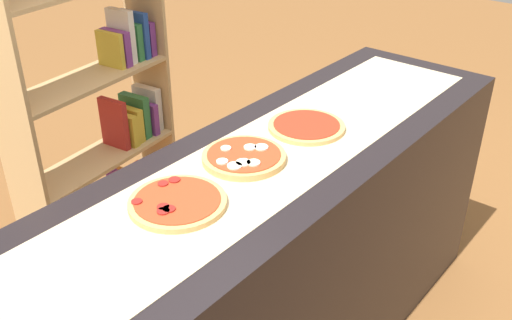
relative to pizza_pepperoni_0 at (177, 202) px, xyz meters
The scene contains 6 objects.
counter 0.56m from the pizza_pepperoni_0, ahead, with size 2.32×0.60×0.92m, color black.
parchment_paper 0.30m from the pizza_pepperoni_0, ahead, with size 2.14×0.40×0.00m, color beige.
pizza_pepperoni_0 is the anchor object (origin of this frame).
pizza_mozzarella_1 0.30m from the pizza_pepperoni_0, ahead, with size 0.25×0.25×0.03m.
pizza_plain_2 0.59m from the pizza_pepperoni_0, ahead, with size 0.26×0.26×0.02m.
bookshelf 1.35m from the pizza_pepperoni_0, 60.56° to the left, with size 0.87×0.35×1.64m.
Camera 1 is at (-1.17, -0.96, 1.81)m, focal length 41.19 mm.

